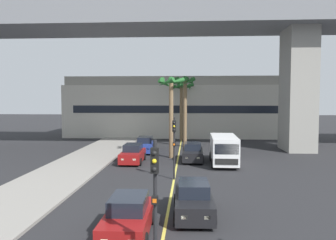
# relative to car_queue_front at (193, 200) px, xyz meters

# --- Properties ---
(sidewalk_left) EXTENTS (4.80, 80.00, 0.15)m
(sidewalk_left) POSITION_rel_car_queue_front_xyz_m (-9.21, 2.44, -0.65)
(sidewalk_left) COLOR gray
(sidewalk_left) RESTS_ON ground
(lane_stripe_center) EXTENTS (0.14, 56.00, 0.01)m
(lane_stripe_center) POSITION_rel_car_queue_front_xyz_m (-1.21, 10.44, -0.72)
(lane_stripe_center) COLOR #DBCC4C
(lane_stripe_center) RESTS_ON ground
(bridge_overpass) EXTENTS (81.86, 8.00, 16.80)m
(bridge_overpass) POSITION_rel_car_queue_front_xyz_m (-0.20, 20.49, 12.62)
(bridge_overpass) COLOR slate
(bridge_overpass) RESTS_ON ground
(pier_building_backdrop) EXTENTS (32.68, 8.04, 8.42)m
(pier_building_backdrop) POSITION_rel_car_queue_front_xyz_m (-1.21, 33.48, 3.43)
(pier_building_backdrop) COLOR beige
(pier_building_backdrop) RESTS_ON ground
(car_queue_front) EXTENTS (1.94, 4.15, 1.56)m
(car_queue_front) POSITION_rel_car_queue_front_xyz_m (0.00, 0.00, 0.00)
(car_queue_front) COLOR black
(car_queue_front) RESTS_ON ground
(car_queue_second) EXTENTS (1.89, 4.13, 1.56)m
(car_queue_second) POSITION_rel_car_queue_front_xyz_m (0.09, 13.74, 0.00)
(car_queue_second) COLOR black
(car_queue_second) RESTS_ON ground
(car_queue_third) EXTENTS (1.93, 4.15, 1.56)m
(car_queue_third) POSITION_rel_car_queue_front_xyz_m (-4.64, 18.17, 0.00)
(car_queue_third) COLOR navy
(car_queue_third) RESTS_ON ground
(car_queue_fourth) EXTENTS (1.86, 4.12, 1.56)m
(car_queue_fourth) POSITION_rel_car_queue_front_xyz_m (-2.61, -2.46, 0.00)
(car_queue_fourth) COLOR maroon
(car_queue_fourth) RESTS_ON ground
(car_queue_fifth) EXTENTS (1.84, 4.10, 1.56)m
(car_queue_fifth) POSITION_rel_car_queue_front_xyz_m (-4.98, 12.68, 0.00)
(car_queue_fifth) COLOR maroon
(car_queue_fifth) RESTS_ON ground
(delivery_van) EXTENTS (2.23, 5.28, 2.36)m
(delivery_van) POSITION_rel_car_queue_front_xyz_m (2.63, 12.24, 0.57)
(delivery_van) COLOR white
(delivery_van) RESTS_ON ground
(traffic_light_median_near) EXTENTS (0.24, 0.37, 4.20)m
(traffic_light_median_near) POSITION_rel_car_queue_front_xyz_m (-1.23, -5.53, 1.99)
(traffic_light_median_near) COLOR black
(traffic_light_median_near) RESTS_ON ground
(traffic_light_median_far) EXTENTS (0.24, 0.37, 4.20)m
(traffic_light_median_far) POSITION_rel_car_queue_front_xyz_m (-1.21, 6.82, 1.99)
(traffic_light_median_far) COLOR black
(traffic_light_median_far) RESTS_ON ground
(palm_tree_near_median) EXTENTS (2.49, 2.60, 7.93)m
(palm_tree_near_median) POSITION_rel_car_queue_front_xyz_m (-0.69, 22.39, 5.25)
(palm_tree_near_median) COLOR brown
(palm_tree_near_median) RESTS_ON ground
(palm_tree_mid_median) EXTENTS (2.62, 2.68, 7.39)m
(palm_tree_mid_median) POSITION_rel_car_queue_front_xyz_m (-1.84, 15.11, 5.07)
(palm_tree_mid_median) COLOR brown
(palm_tree_mid_median) RESTS_ON ground
(palm_tree_far_median) EXTENTS (3.28, 3.31, 7.48)m
(palm_tree_far_median) POSITION_rel_car_queue_front_xyz_m (-1.24, 28.23, 5.08)
(palm_tree_far_median) COLOR brown
(palm_tree_far_median) RESTS_ON ground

